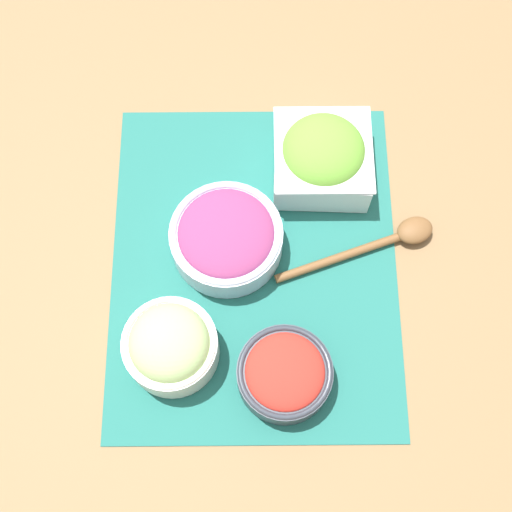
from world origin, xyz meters
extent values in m
plane|color=olive|center=(0.00, 0.00, 0.00)|extent=(3.00, 3.00, 0.00)
cube|color=#236B60|center=(0.00, 0.00, 0.00)|extent=(0.48, 0.39, 0.00)
cylinder|color=silver|center=(0.03, 0.04, 0.03)|extent=(0.15, 0.15, 0.05)
torus|color=silver|center=(0.03, 0.04, 0.05)|extent=(0.15, 0.15, 0.01)
ellipsoid|color=#93386B|center=(0.03, 0.04, 0.05)|extent=(0.13, 0.13, 0.03)
cylinder|color=silver|center=(-0.12, 0.11, 0.03)|extent=(0.12, 0.12, 0.05)
torus|color=silver|center=(-0.12, 0.11, 0.06)|extent=(0.12, 0.12, 0.01)
ellipsoid|color=#A8CC7F|center=(-0.12, 0.11, 0.06)|extent=(0.10, 0.10, 0.06)
cylinder|color=#333842|center=(-0.16, -0.04, 0.03)|extent=(0.12, 0.12, 0.04)
torus|color=#333842|center=(-0.16, -0.04, 0.05)|extent=(0.12, 0.12, 0.01)
ellipsoid|color=red|center=(-0.16, -0.04, 0.05)|extent=(0.10, 0.10, 0.03)
cube|color=white|center=(0.14, -0.10, 0.03)|extent=(0.14, 0.14, 0.06)
cube|color=white|center=(0.14, -0.10, 0.06)|extent=(0.13, 0.13, 0.00)
ellipsoid|color=#6BAD38|center=(0.14, -0.10, 0.06)|extent=(0.11, 0.11, 0.06)
cylinder|color=brown|center=(0.01, -0.12, 0.01)|extent=(0.08, 0.19, 0.01)
ellipsoid|color=brown|center=(0.04, -0.22, 0.01)|extent=(0.05, 0.06, 0.02)
camera|label=1|loc=(-0.33, 0.00, 0.92)|focal=50.00mm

